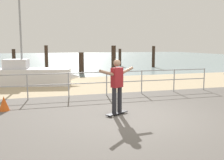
{
  "coord_description": "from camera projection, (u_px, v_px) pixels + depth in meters",
  "views": [
    {
      "loc": [
        -2.96,
        -7.05,
        2.19
      ],
      "look_at": [
        -0.28,
        2.0,
        0.9
      ],
      "focal_mm": 42.19,
      "sensor_mm": 36.0,
      "label": 1
    }
  ],
  "objects": [
    {
      "name": "groyne_post_1",
      "position": [
        14.0,
        59.0,
        22.49
      ],
      "size": [
        0.29,
        0.29,
        1.77
      ],
      "primitive_type": "cylinder",
      "color": "#332319",
      "rests_on": "ground"
    },
    {
      "name": "groyne_post_4",
      "position": [
        114.0,
        59.0,
        20.13
      ],
      "size": [
        0.34,
        0.34,
        2.08
      ],
      "primitive_type": "cylinder",
      "color": "#332319",
      "rests_on": "ground"
    },
    {
      "name": "beach_strip",
      "position": [
        91.0,
        84.0,
        14.48
      ],
      "size": [
        24.0,
        6.0,
        0.04
      ],
      "primitive_type": "cube",
      "color": "tan",
      "rests_on": "ground"
    },
    {
      "name": "railing_fence",
      "position": [
        69.0,
        81.0,
        10.69
      ],
      "size": [
        12.89,
        0.05,
        1.05
      ],
      "color": "#9EA0A5",
      "rests_on": "ground"
    },
    {
      "name": "skateboarder",
      "position": [
        117.0,
        83.0,
        8.01
      ],
      "size": [
        1.31,
        0.78,
        1.65
      ],
      "color": "#26262B",
      "rests_on": "skateboard"
    },
    {
      "name": "sea_surface",
      "position": [
        54.0,
        58.0,
        41.08
      ],
      "size": [
        72.0,
        50.0,
        0.04
      ],
      "primitive_type": "cube",
      "color": "#849EA3",
      "rests_on": "ground"
    },
    {
      "name": "groyne_post_6",
      "position": [
        153.0,
        57.0,
        24.86
      ],
      "size": [
        0.29,
        0.29,
        2.01
      ],
      "primitive_type": "cylinder",
      "color": "#332319",
      "rests_on": "ground"
    },
    {
      "name": "groyne_post_5",
      "position": [
        120.0,
        57.0,
        26.61
      ],
      "size": [
        0.29,
        0.29,
        1.72
      ],
      "primitive_type": "cylinder",
      "color": "#332319",
      "rests_on": "ground"
    },
    {
      "name": "sailboat",
      "position": [
        31.0,
        76.0,
        14.0
      ],
      "size": [
        5.07,
        2.24,
        5.31
      ],
      "color": "silver",
      "rests_on": "ground"
    },
    {
      "name": "skateboard",
      "position": [
        117.0,
        113.0,
        8.14
      ],
      "size": [
        0.8,
        0.57,
        0.08
      ],
      "color": "black",
      "rests_on": "ground"
    },
    {
      "name": "traffic_cone",
      "position": [
        4.0,
        104.0,
        8.62
      ],
      "size": [
        0.36,
        0.36,
        0.5
      ],
      "primitive_type": "cone",
      "color": "#E55919",
      "rests_on": "ground"
    },
    {
      "name": "groyne_post_2",
      "position": [
        46.0,
        60.0,
        18.77
      ],
      "size": [
        0.24,
        0.24,
        2.11
      ],
      "primitive_type": "cylinder",
      "color": "#332319",
      "rests_on": "ground"
    },
    {
      "name": "ground_plane",
      "position": [
        155.0,
        129.0,
        6.88
      ],
      "size": [
        24.0,
        10.0,
        0.04
      ],
      "primitive_type": "cube",
      "color": "#605B56",
      "rests_on": "ground"
    },
    {
      "name": "groyne_post_3",
      "position": [
        81.0,
        63.0,
        19.44
      ],
      "size": [
        0.37,
        0.37,
        1.58
      ],
      "primitive_type": "cylinder",
      "color": "#332319",
      "rests_on": "ground"
    }
  ]
}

